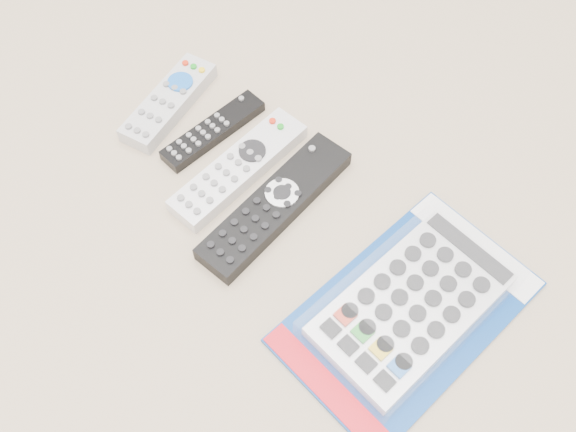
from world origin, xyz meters
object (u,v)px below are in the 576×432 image
Objects in this scene: remote_slim_black at (213,131)px; remote_large_black at (275,205)px; jumbo_remote_packaged at (412,304)px; remote_small_grey at (169,102)px; remote_silver_dvd at (238,168)px.

remote_large_black is (0.14, -0.04, 0.00)m from remote_slim_black.
jumbo_remote_packaged is (0.20, -0.00, 0.00)m from remote_large_black.
remote_large_black is at bearing -174.19° from jumbo_remote_packaged.
remote_large_black is at bearing -19.48° from remote_small_grey.
jumbo_remote_packaged is at bearing -1.49° from remote_silver_dvd.
remote_slim_black is 0.77× the size of remote_silver_dvd.
remote_small_grey is 0.08m from remote_slim_black.
remote_slim_black is at bearing -179.93° from jumbo_remote_packaged.
remote_small_grey reaches higher than remote_slim_black.
jumbo_remote_packaged is (0.34, -0.04, 0.01)m from remote_slim_black.
remote_silver_dvd is at bearing 170.16° from remote_large_black.
remote_slim_black is 0.15m from remote_large_black.
jumbo_remote_packaged reaches higher than remote_silver_dvd.
remote_slim_black is 0.07m from remote_silver_dvd.
jumbo_remote_packaged reaches higher than remote_small_grey.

